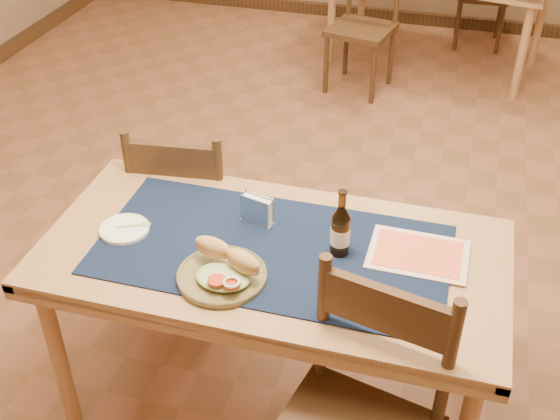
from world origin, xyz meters
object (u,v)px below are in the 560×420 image
(chair_main_far, at_px, (189,208))
(sandwich_plate, at_px, (224,271))
(main_table, at_px, (272,268))
(napkin_holder, at_px, (257,210))
(beer_bottle, at_px, (340,231))

(chair_main_far, xyz_separation_m, sandwich_plate, (0.42, -0.69, 0.30))
(main_table, height_order, napkin_holder, napkin_holder)
(main_table, height_order, chair_main_far, chair_main_far)
(sandwich_plate, bearing_deg, beer_bottle, 34.89)
(beer_bottle, bearing_deg, napkin_holder, 164.20)
(beer_bottle, xyz_separation_m, napkin_holder, (-0.32, 0.09, -0.04))
(main_table, bearing_deg, sandwich_plate, -119.74)
(napkin_holder, bearing_deg, sandwich_plate, -92.28)
(main_table, distance_m, beer_bottle, 0.29)
(napkin_holder, bearing_deg, main_table, -54.52)
(chair_main_far, relative_size, sandwich_plate, 3.14)
(chair_main_far, distance_m, beer_bottle, 0.95)
(main_table, height_order, beer_bottle, beer_bottle)
(chair_main_far, distance_m, napkin_holder, 0.65)
(beer_bottle, bearing_deg, chair_main_far, 148.60)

